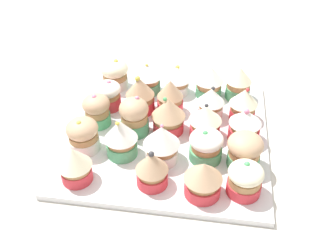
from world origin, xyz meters
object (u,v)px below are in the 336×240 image
(cupcake_13, at_px, (134,116))
(cupcake_23, at_px, (75,164))
(cupcake_3, at_px, (148,78))
(cupcake_11, at_px, (205,120))
(cupcake_14, at_px, (97,110))
(cupcake_19, at_px, (83,134))
(baking_tray, at_px, (168,134))
(cupcake_12, at_px, (166,114))
(cupcake_1, at_px, (209,80))
(cupcake_18, at_px, (121,137))
(cupcake_5, at_px, (243,104))
(cupcake_16, at_px, (206,145))
(cupcake_2, at_px, (178,80))
(cupcake_4, at_px, (115,74))
(cupcake_8, at_px, (140,94))
(cupcake_22, at_px, (152,168))
(cupcake_10, at_px, (245,123))
(cupcake_17, at_px, (160,143))
(cupcake_20, at_px, (245,179))
(cupcake_6, at_px, (211,102))
(cupcake_21, at_px, (203,178))
(cupcake_15, at_px, (245,150))
(cupcake_0, at_px, (239,83))
(cupcake_9, at_px, (108,94))
(cupcake_7, at_px, (170,96))

(cupcake_13, bearing_deg, cupcake_23, 63.02)
(cupcake_3, height_order, cupcake_11, same)
(cupcake_14, distance_m, cupcake_19, 0.08)
(baking_tray, height_order, cupcake_12, cupcake_12)
(cupcake_1, relative_size, cupcake_18, 0.96)
(cupcake_5, height_order, cupcake_16, cupcake_5)
(cupcake_2, distance_m, cupcake_12, 0.14)
(cupcake_4, bearing_deg, cupcake_8, 132.86)
(cupcake_2, distance_m, cupcake_14, 0.20)
(cupcake_22, relative_size, cupcake_23, 1.03)
(cupcake_4, xyz_separation_m, cupcake_19, (0.00, 0.22, -0.00))
(cupcake_22, bearing_deg, cupcake_2, -92.01)
(cupcake_2, bearing_deg, cupcake_19, 54.42)
(cupcake_12, height_order, cupcake_23, cupcake_12)
(cupcake_10, distance_m, cupcake_18, 0.24)
(cupcake_17, distance_m, cupcake_18, 0.07)
(cupcake_8, distance_m, cupcake_19, 0.16)
(cupcake_1, xyz_separation_m, cupcake_20, (-0.08, 0.28, -0.01))
(cupcake_4, height_order, cupcake_6, cupcake_4)
(cupcake_6, distance_m, cupcake_12, 0.10)
(cupcake_6, relative_size, cupcake_12, 0.91)
(cupcake_21, bearing_deg, cupcake_8, -55.34)
(cupcake_11, relative_size, cupcake_16, 1.12)
(cupcake_18, bearing_deg, cupcake_20, 164.60)
(cupcake_3, bearing_deg, cupcake_2, -176.00)
(cupcake_5, relative_size, cupcake_15, 1.09)
(cupcake_0, relative_size, cupcake_5, 1.02)
(cupcake_2, height_order, cupcake_11, cupcake_11)
(cupcake_13, distance_m, cupcake_20, 0.25)
(cupcake_9, relative_size, cupcake_20, 1.04)
(cupcake_3, bearing_deg, cupcake_14, 58.69)
(cupcake_10, xyz_separation_m, cupcake_22, (0.16, 0.15, 0.00))
(cupcake_10, height_order, cupcake_21, cupcake_10)
(cupcake_19, bearing_deg, cupcake_15, 179.66)
(cupcake_4, relative_size, cupcake_7, 0.94)
(cupcake_2, relative_size, cupcake_3, 0.95)
(cupcake_6, distance_m, cupcake_23, 0.31)
(cupcake_8, distance_m, cupcake_18, 0.14)
(cupcake_6, distance_m, cupcake_20, 0.21)
(cupcake_0, relative_size, cupcake_2, 1.12)
(cupcake_10, relative_size, cupcake_14, 1.00)
(cupcake_1, relative_size, cupcake_20, 1.21)
(cupcake_9, bearing_deg, cupcake_7, -178.18)
(cupcake_11, distance_m, cupcake_23, 0.26)
(cupcake_4, distance_m, cupcake_23, 0.30)
(baking_tray, distance_m, cupcake_21, 0.18)
(cupcake_11, distance_m, cupcake_17, 0.11)
(cupcake_10, relative_size, cupcake_15, 1.04)
(baking_tray, relative_size, cupcake_11, 5.46)
(cupcake_3, bearing_deg, cupcake_13, 90.25)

